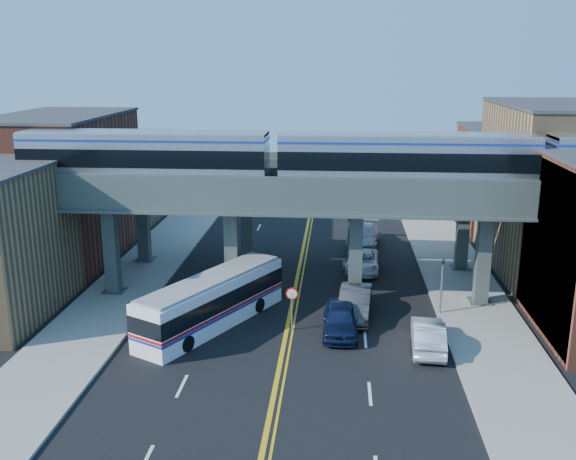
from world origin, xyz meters
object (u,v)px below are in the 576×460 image
at_px(car_lane_a, 340,319).
at_px(car_parked_curb, 428,335).
at_px(traffic_signal, 442,279).
at_px(transit_train, 406,159).
at_px(car_lane_b, 355,303).
at_px(transit_bus, 212,302).
at_px(car_lane_d, 364,236).
at_px(car_lane_c, 362,261).
at_px(stop_sign, 292,302).

relative_size(car_lane_a, car_parked_curb, 1.02).
height_order(traffic_signal, car_lane_a, traffic_signal).
bearing_deg(transit_train, car_lane_b, -138.15).
distance_m(transit_bus, car_parked_curb, 12.46).
distance_m(transit_train, car_lane_d, 15.16).
bearing_deg(transit_bus, traffic_signal, -50.62).
bearing_deg(car_parked_curb, traffic_signal, -101.74).
relative_size(car_lane_a, car_lane_b, 0.92).
distance_m(car_lane_b, car_parked_curb, 5.75).
xyz_separation_m(car_lane_b, car_parked_curb, (3.84, -4.28, -0.08)).
distance_m(transit_train, traffic_signal, 7.64).
bearing_deg(car_lane_b, transit_bus, -161.51).
bearing_deg(car_lane_b, car_lane_c, 90.33).
xyz_separation_m(transit_train, car_lane_c, (-2.19, 6.23, -8.58)).
bearing_deg(transit_bus, car_lane_a, -65.58).
bearing_deg(transit_bus, car_lane_d, -0.35).
xyz_separation_m(car_lane_a, car_lane_c, (1.62, 11.39, -0.12)).
bearing_deg(car_lane_a, stop_sign, 176.98).
bearing_deg(transit_bus, stop_sign, -66.11).
distance_m(transit_train, transit_bus, 14.51).
distance_m(transit_bus, car_lane_b, 8.65).
xyz_separation_m(stop_sign, car_lane_c, (4.40, 11.23, -1.04)).
distance_m(transit_train, stop_sign, 11.19).
bearing_deg(car_lane_c, car_parked_curb, -73.75).
relative_size(transit_train, stop_sign, 18.25).
bearing_deg(car_lane_c, car_lane_d, 90.12).
relative_size(stop_sign, car_lane_c, 0.51).
xyz_separation_m(traffic_signal, car_lane_b, (-5.22, -0.61, -1.42)).
bearing_deg(stop_sign, car_lane_c, 68.61).
height_order(car_lane_b, car_lane_c, car_lane_b).
xyz_separation_m(stop_sign, car_lane_a, (2.79, -0.15, -0.92)).
height_order(car_lane_b, car_lane_d, car_lane_d).
height_order(transit_train, car_lane_d, transit_train).
bearing_deg(stop_sign, traffic_signal, 18.63).
distance_m(stop_sign, traffic_signal, 9.41).
height_order(traffic_signal, car_lane_c, traffic_signal).
bearing_deg(car_lane_b, car_parked_curb, -43.04).
relative_size(transit_bus, car_lane_c, 2.11).
xyz_separation_m(transit_train, traffic_signal, (2.31, -2.00, -7.00)).
relative_size(traffic_signal, transit_bus, 0.38).
xyz_separation_m(transit_bus, car_parked_curb, (12.23, -2.26, -0.66)).
relative_size(transit_train, car_lane_d, 7.82).
height_order(transit_bus, car_lane_d, transit_bus).
bearing_deg(car_parked_curb, car_lane_d, -77.68).
height_order(car_lane_a, car_lane_b, car_lane_b).
xyz_separation_m(transit_train, transit_bus, (-11.30, -4.62, -7.84)).
bearing_deg(car_lane_b, transit_train, 46.86).
bearing_deg(stop_sign, transit_train, 37.19).
bearing_deg(traffic_signal, car_lane_a, -152.72).
bearing_deg(car_lane_b, car_lane_d, 91.12).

